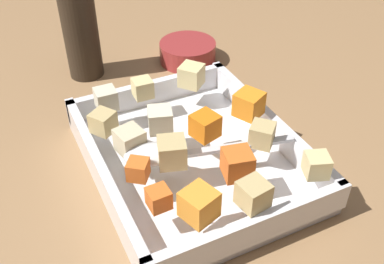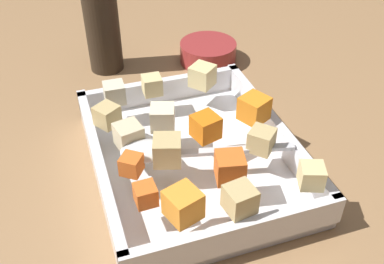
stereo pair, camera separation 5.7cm
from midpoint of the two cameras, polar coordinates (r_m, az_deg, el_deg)
name	(u,v)px [view 1 (the left image)]	position (r m, az deg, el deg)	size (l,w,h in m)	color
ground_plane	(202,162)	(0.62, -1.35, -3.95)	(4.00, 4.00, 0.00)	#936D47
baking_dish	(192,160)	(0.60, -2.72, -3.61)	(0.31, 0.25, 0.05)	silver
carrot_chunk_near_spoon	(199,204)	(0.47, -2.62, -9.26)	(0.03, 0.03, 0.03)	orange
carrot_chunk_heap_side	(138,169)	(0.52, -9.94, -4.80)	(0.02, 0.02, 0.02)	orange
carrot_chunk_rim_edge	(159,198)	(0.49, -7.60, -8.41)	(0.02, 0.02, 0.02)	orange
carrot_chunk_mid_left	(204,126)	(0.57, -1.32, 0.65)	(0.03, 0.03, 0.03)	orange
carrot_chunk_front_center	(249,104)	(0.61, 4.52, 3.42)	(0.03, 0.03, 0.03)	orange
carrot_chunk_corner_ne	(235,164)	(0.51, 2.32, -4.23)	(0.03, 0.03, 0.03)	orange
potato_chunk_corner_sw	(103,122)	(0.60, -13.83, 1.12)	(0.03, 0.03, 0.03)	tan
potato_chunk_mid_right	(160,120)	(0.59, -6.81, 1.44)	(0.03, 0.03, 0.03)	beige
potato_chunk_corner_se	(130,141)	(0.56, -10.74, -1.21)	(0.03, 0.03, 0.03)	beige
potato_chunk_near_left	(262,135)	(0.56, 5.96, -0.44)	(0.03, 0.03, 0.03)	tan
potato_chunk_center	(253,194)	(0.48, 4.37, -7.96)	(0.03, 0.03, 0.03)	tan
potato_chunk_corner_nw	(143,88)	(0.65, -8.73, 5.40)	(0.03, 0.03, 0.03)	#E0CC89
potato_chunk_under_handle	(172,152)	(0.53, -5.61, -2.65)	(0.03, 0.03, 0.03)	tan
potato_chunk_far_left	(317,165)	(0.53, 12.47, -4.22)	(0.03, 0.03, 0.03)	#E0CC89
potato_chunk_back_center	(191,75)	(0.67, -2.53, 7.04)	(0.03, 0.03, 0.03)	#E0CC89
parsnip_chunk_near_right	(106,99)	(0.64, -13.30, 4.01)	(0.03, 0.03, 0.03)	beige
serving_spoon	(162,153)	(0.54, -6.81, -2.82)	(0.07, 0.21, 0.02)	silver
pepper_mill	(80,29)	(0.80, -15.94, 12.28)	(0.06, 0.06, 0.19)	#2D2319
small_prep_bowl	(188,52)	(0.84, -2.51, 9.97)	(0.10, 0.10, 0.04)	maroon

